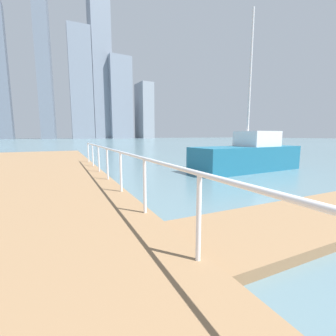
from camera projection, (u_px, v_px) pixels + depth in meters
name	position (u px, v px, depth m)	size (l,w,h in m)	color
ground_plane	(139.00, 165.00, 14.84)	(300.00, 300.00, 0.00)	slate
boardwalk_railing	(265.00, 217.00, 1.78)	(0.06, 24.38, 1.08)	white
moored_boat_1	(248.00, 155.00, 12.25)	(6.47, 2.47, 8.12)	#1E6B8C
skyline_tower_1	(44.00, 68.00, 120.00)	(6.55, 11.38, 73.82)	slate
skyline_tower_2	(81.00, 84.00, 131.44)	(12.38, 7.29, 62.67)	gray
skyline_tower_3	(100.00, 71.00, 140.37)	(11.42, 13.62, 82.52)	gray
skyline_tower_4	(119.00, 99.00, 143.25)	(13.48, 12.58, 49.29)	gray
skyline_tower_5	(144.00, 111.00, 150.20)	(7.94, 13.85, 35.29)	#8C939E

